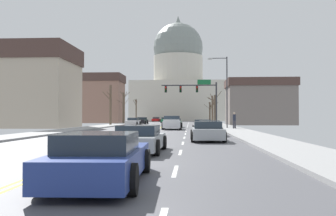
{
  "coord_description": "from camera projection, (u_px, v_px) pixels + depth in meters",
  "views": [
    {
      "loc": [
        3.93,
        -39.54,
        1.55
      ],
      "look_at": [
        -0.4,
        30.63,
        3.05
      ],
      "focal_mm": 38.89,
      "sensor_mm": 36.0,
      "label": 1
    }
  ],
  "objects": [
    {
      "name": "sedan_near_04",
      "position": [
        207.0,
        132.0,
        22.44
      ],
      "size": [
        2.09,
        4.4,
        1.21
      ],
      "color": "#9EA3A8",
      "rests_on": "ground"
    },
    {
      "name": "pickup_truck_near_01",
      "position": [
        172.0,
        123.0,
        41.71
      ],
      "size": [
        2.33,
        5.36,
        1.54
      ],
      "color": "silver",
      "rests_on": "ground"
    },
    {
      "name": "sedan_near_06",
      "position": [
        102.0,
        159.0,
        8.43
      ],
      "size": [
        2.08,
        4.71,
        1.17
      ],
      "color": "navy",
      "rests_on": "ground"
    },
    {
      "name": "capitol_building",
      "position": [
        178.0,
        79.0,
        116.6
      ],
      "size": [
        28.96,
        18.54,
        33.73
      ],
      "color": "beige",
      "rests_on": "ground"
    },
    {
      "name": "ground",
      "position": [
        154.0,
        130.0,
        39.66
      ],
      "size": [
        20.0,
        180.0,
        0.2
      ],
      "color": "#4E4E53"
    },
    {
      "name": "sedan_oncoming_01",
      "position": [
        142.0,
        121.0,
        68.65
      ],
      "size": [
        2.1,
        4.53,
        1.28
      ],
      "color": "black",
      "rests_on": "ground"
    },
    {
      "name": "bare_tree_00",
      "position": [
        215.0,
        109.0,
        61.73
      ],
      "size": [
        2.21,
        2.51,
        5.59
      ],
      "color": "brown",
      "rests_on": "ground"
    },
    {
      "name": "sedan_oncoming_00",
      "position": [
        133.0,
        122.0,
        59.05
      ],
      "size": [
        2.13,
        4.45,
        1.24
      ],
      "color": "silver",
      "rests_on": "ground"
    },
    {
      "name": "sedan_oncoming_03",
      "position": [
        156.0,
        120.0,
        95.72
      ],
      "size": [
        2.11,
        4.32,
        1.2
      ],
      "color": "#B71414",
      "rests_on": "ground"
    },
    {
      "name": "bare_tree_01",
      "position": [
        110.0,
        104.0,
        58.16
      ],
      "size": [
        1.44,
        2.74,
        6.35
      ],
      "color": "brown",
      "rests_on": "ground"
    },
    {
      "name": "street_lamp_right",
      "position": [
        224.0,
        86.0,
        42.46
      ],
      "size": [
        2.32,
        0.24,
        8.31
      ],
      "color": "#333338",
      "rests_on": "ground"
    },
    {
      "name": "flank_building_00",
      "position": [
        97.0,
        98.0,
        79.3
      ],
      "size": [
        11.45,
        7.95,
        10.56
      ],
      "color": "#8C6656",
      "rests_on": "ground"
    },
    {
      "name": "sedan_near_05",
      "position": [
        139.0,
        139.0,
        15.51
      ],
      "size": [
        2.12,
        4.54,
        1.15
      ],
      "color": "#9EA3A8",
      "rests_on": "ground"
    },
    {
      "name": "flank_building_02",
      "position": [
        260.0,
        102.0,
        62.4
      ],
      "size": [
        11.41,
        7.97,
        7.82
      ],
      "color": "slate",
      "rests_on": "ground"
    },
    {
      "name": "bare_tree_06",
      "position": [
        210.0,
        111.0,
        91.66
      ],
      "size": [
        2.84,
        1.78,
        4.86
      ],
      "color": "#4C3D2D",
      "rests_on": "ground"
    },
    {
      "name": "bare_tree_05",
      "position": [
        124.0,
        107.0,
        69.8
      ],
      "size": [
        2.59,
        1.89,
        6.12
      ],
      "color": "brown",
      "rests_on": "ground"
    },
    {
      "name": "sedan_near_02",
      "position": [
        202.0,
        126.0,
        35.23
      ],
      "size": [
        1.93,
        4.45,
        1.19
      ],
      "color": "#9EA3A8",
      "rests_on": "ground"
    },
    {
      "name": "bare_tree_03",
      "position": [
        136.0,
        110.0,
        84.51
      ],
      "size": [
        1.09,
        1.64,
        5.28
      ],
      "color": "#4C3D2D",
      "rests_on": "ground"
    },
    {
      "name": "signal_gantry",
      "position": [
        196.0,
        92.0,
        51.67
      ],
      "size": [
        7.91,
        0.41,
        6.56
      ],
      "color": "#28282D",
      "rests_on": "ground"
    },
    {
      "name": "bare_tree_04",
      "position": [
        213.0,
        109.0,
        79.76
      ],
      "size": [
        1.7,
        2.47,
        5.61
      ],
      "color": "#4C3D2D",
      "rests_on": "ground"
    },
    {
      "name": "sedan_near_00",
      "position": [
        175.0,
        123.0,
        48.52
      ],
      "size": [
        2.08,
        4.24,
        1.18
      ],
      "color": "#1E7247",
      "rests_on": "ground"
    },
    {
      "name": "bare_tree_02",
      "position": [
        212.0,
        108.0,
        73.68
      ],
      "size": [
        2.2,
        2.08,
        5.98
      ],
      "color": "brown",
      "rests_on": "ground"
    },
    {
      "name": "sedan_oncoming_02",
      "position": [
        165.0,
        120.0,
        81.89
      ],
      "size": [
        2.16,
        4.58,
        1.21
      ],
      "color": "#1E7247",
      "rests_on": "ground"
    },
    {
      "name": "pedestrian_00",
      "position": [
        234.0,
        120.0,
        40.54
      ],
      "size": [
        0.35,
        0.34,
        1.78
      ],
      "color": "#33333D",
      "rests_on": "ground"
    },
    {
      "name": "flank_building_01",
      "position": [
        35.0,
        86.0,
        48.09
      ],
      "size": [
        10.3,
        9.91,
        10.8
      ],
      "color": "#B2A38E",
      "rests_on": "ground"
    },
    {
      "name": "sedan_near_03",
      "position": [
        209.0,
        128.0,
        28.98
      ],
      "size": [
        2.14,
        4.64,
        1.18
      ],
      "color": "#9EA3A8",
      "rests_on": "ground"
    }
  ]
}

